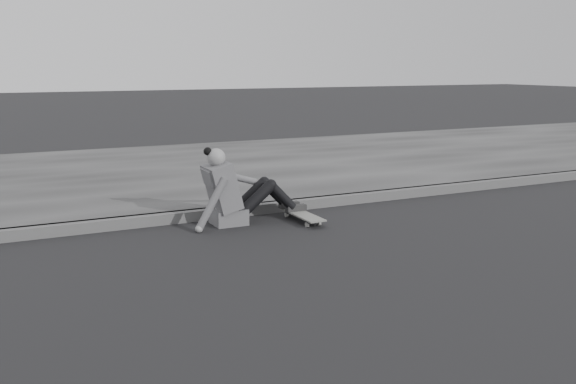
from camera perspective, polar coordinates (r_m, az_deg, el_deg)
name	(u,v)px	position (r m, az deg, el deg)	size (l,w,h in m)	color
ground	(445,265)	(5.92, 13.80, -6.31)	(80.00, 80.00, 0.00)	black
curb	(310,203)	(7.98, 1.94, -0.99)	(24.00, 0.16, 0.12)	#4C4C4C
sidewalk	(224,168)	(10.69, -5.68, 2.11)	(24.00, 6.00, 0.12)	#373737
skateboard	(302,215)	(7.29, 1.29, -2.07)	(0.20, 0.78, 0.09)	gray
seated_woman	(234,192)	(7.16, -4.85, 0.00)	(1.38, 0.46, 0.88)	#535356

